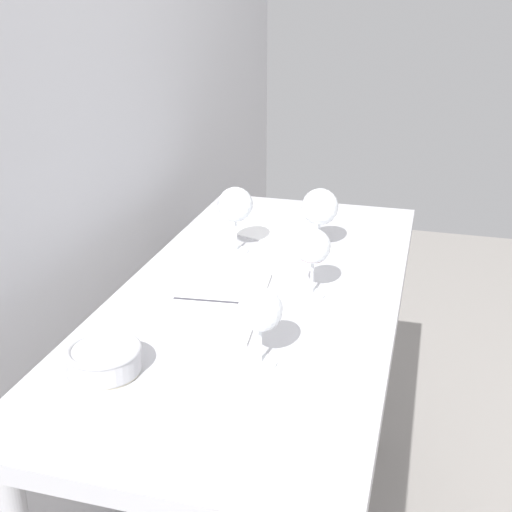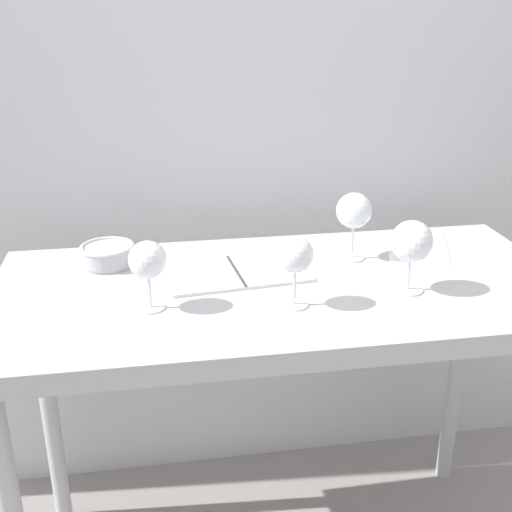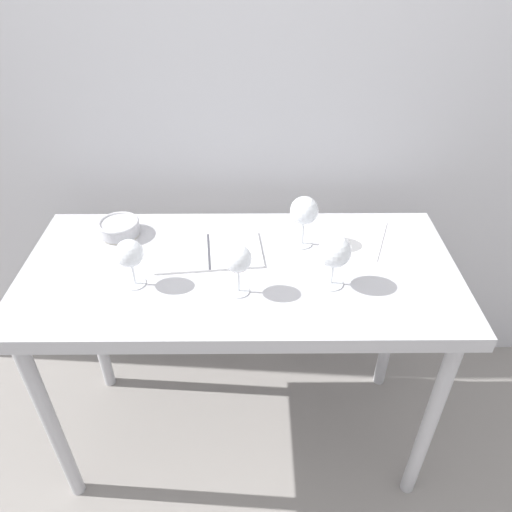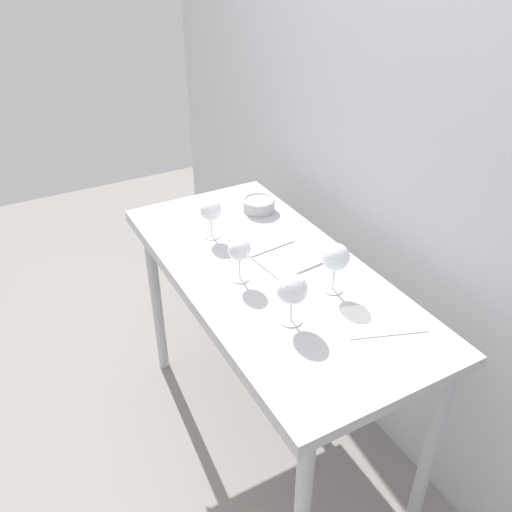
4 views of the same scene
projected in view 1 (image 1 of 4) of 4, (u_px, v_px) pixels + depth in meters
name	position (u px, v px, depth m)	size (l,w,h in m)	color
back_wall	(56.00, 110.00, 1.53)	(3.80, 0.04, 2.60)	silver
steel_counter	(260.00, 328.00, 1.61)	(1.40, 0.65, 0.90)	#B7B7BC
wine_glass_near_center	(313.00, 249.00, 1.49)	(0.08, 0.08, 0.16)	white
wine_glass_near_right	(320.00, 208.00, 1.75)	(0.10, 0.10, 0.17)	white
wine_glass_far_right	(235.00, 206.00, 1.73)	(0.09, 0.09, 0.18)	white
wine_glass_near_left	(260.00, 312.00, 1.22)	(0.08, 0.08, 0.16)	white
open_notebook	(217.00, 303.00, 1.49)	(0.37, 0.24, 0.01)	white
tasting_sheet_upper	(243.00, 225.00, 1.98)	(0.16, 0.25, 0.00)	white
tasting_bowl	(104.00, 358.00, 1.22)	(0.14, 0.14, 0.05)	beige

